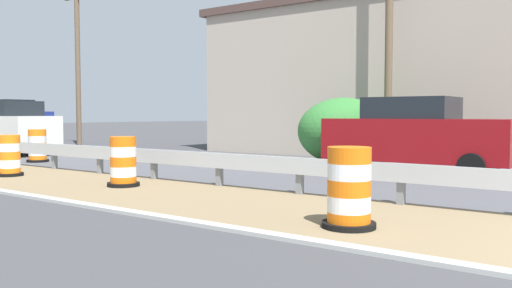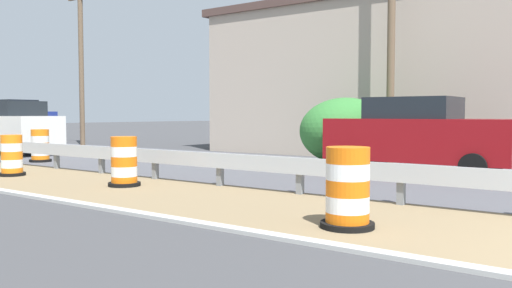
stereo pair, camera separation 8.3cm
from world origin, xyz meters
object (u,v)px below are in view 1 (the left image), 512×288
Objects in this scene: traffic_barrel_nearest at (349,191)px; traffic_barrel_mid at (10,158)px; traffic_barrel_close at (123,164)px; utility_pole_mid at (78,63)px; car_mid_far_lane at (417,135)px; car_distant_a at (11,123)px; traffic_barrel_far at (37,147)px; utility_pole_near at (389,12)px; car_lead_near_lane at (8,128)px.

traffic_barrel_nearest reaches higher than traffic_barrel_mid.
utility_pole_mid is at bearing 57.47° from traffic_barrel_close.
traffic_barrel_close is 16.37m from utility_pole_mid.
car_mid_far_lane is (6.69, -7.93, 0.53)m from traffic_barrel_mid.
car_distant_a is at bearing 141.30° from utility_pole_mid.
traffic_barrel_mid is 10.39m from car_mid_far_lane.
car_distant_a is (6.18, 15.42, 0.62)m from traffic_barrel_close.
traffic_barrel_mid is at bearing -131.07° from traffic_barrel_far.
traffic_barrel_far is (3.12, 12.44, -0.03)m from traffic_barrel_nearest.
traffic_barrel_mid is 0.98× the size of traffic_barrel_far.
car_mid_far_lane is 19.59m from car_distant_a.
car_mid_far_lane is 0.52× the size of utility_pole_near.
traffic_barrel_close is at bearing 162.45° from car_lead_near_lane.
utility_pole_near is at bearing -90.46° from utility_pole_mid.
utility_pole_near is at bearing -55.64° from traffic_barrel_far.
traffic_barrel_mid is 0.23× the size of car_distant_a.
utility_pole_near reaches higher than car_mid_far_lane.
car_lead_near_lane reaches higher than traffic_barrel_close.
utility_pole_near reaches higher than car_distant_a.
utility_pole_mid reaches higher than traffic_barrel_far.
utility_pole_mid is at bearing -61.51° from car_lead_near_lane.
utility_pole_near is (6.30, -9.21, 4.24)m from traffic_barrel_far.
traffic_barrel_nearest is 1.05× the size of traffic_barrel_far.
car_lead_near_lane reaches higher than traffic_barrel_mid.
traffic_barrel_close is at bearing 80.61° from traffic_barrel_nearest.
traffic_barrel_far is at bearing 75.93° from traffic_barrel_nearest.
car_distant_a is at bearing 97.28° from utility_pole_near.
traffic_barrel_close is 0.23× the size of car_lead_near_lane.
traffic_barrel_nearest is 7.40m from car_mid_far_lane.
traffic_barrel_nearest is 0.23× the size of car_mid_far_lane.
car_distant_a is 0.48× the size of utility_pole_near.
traffic_barrel_far is at bearing 162.61° from car_lead_near_lane.
traffic_barrel_mid is 0.11× the size of utility_pole_near.
utility_pole_near is at bearing -16.38° from traffic_barrel_close.
utility_pole_mid is (2.42, -1.94, 2.91)m from car_distant_a.
traffic_barrel_mid is 0.23× the size of car_lead_near_lane.
traffic_barrel_mid is at bearing 86.80° from traffic_barrel_nearest.
utility_pole_mid is at bearing 47.19° from traffic_barrel_mid.
utility_pole_near reaches higher than car_lead_near_lane.
traffic_barrel_mid is at bearing -140.11° from car_mid_far_lane.
traffic_barrel_nearest reaches higher than traffic_barrel_close.
car_lead_near_lane is 0.95× the size of car_mid_far_lane.
car_distant_a is at bearing -29.94° from car_lead_near_lane.
car_distant_a is at bearing 71.37° from traffic_barrel_nearest.
car_mid_far_lane is at bearing -33.65° from traffic_barrel_close.
car_lead_near_lane is at bearing 75.05° from traffic_barrel_nearest.
car_lead_near_lane is at bearing 72.34° from traffic_barrel_far.
car_lead_near_lane reaches higher than car_mid_far_lane.
traffic_barrel_far is 0.24× the size of car_distant_a.
utility_pole_near is at bearing 127.24° from car_mid_far_lane.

